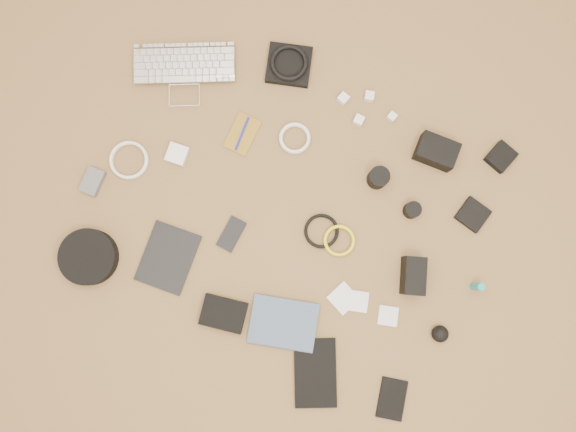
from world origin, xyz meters
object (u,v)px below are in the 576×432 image
at_px(headphone_case, 89,257).
at_px(paperback, 280,348).
at_px(dslr_camera, 436,152).
at_px(phone, 231,234).
at_px(tablet, 168,258).
at_px(laptop, 185,78).

distance_m(headphone_case, paperback, 0.71).
xyz_separation_m(headphone_case, paperback, (0.71, -0.03, -0.02)).
distance_m(dslr_camera, paperback, 0.85).
relative_size(phone, headphone_case, 0.60).
bearing_deg(tablet, phone, 40.57).
relative_size(laptop, phone, 3.09).
bearing_deg(dslr_camera, tablet, -136.66).
relative_size(laptop, paperback, 1.60).
height_order(tablet, phone, same).
bearing_deg(dslr_camera, headphone_case, -141.25).
bearing_deg(headphone_case, paperback, -2.41).
height_order(laptop, tablet, laptop).
distance_m(laptop, dslr_camera, 0.91).
distance_m(phone, headphone_case, 0.49).
bearing_deg(phone, paperback, -38.70).
distance_m(laptop, tablet, 0.63).
distance_m(phone, paperback, 0.42).
bearing_deg(phone, tablet, -131.40).
relative_size(laptop, headphone_case, 1.85).
relative_size(tablet, paperback, 0.98).
height_order(headphone_case, paperback, headphone_case).
bearing_deg(phone, headphone_case, -142.67).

